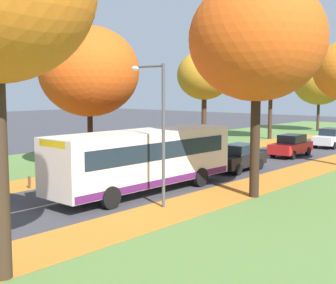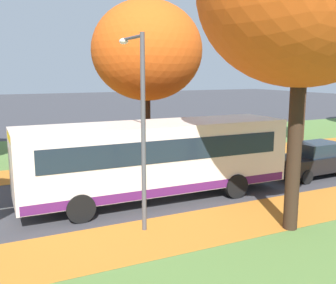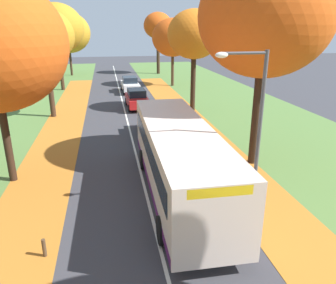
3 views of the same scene
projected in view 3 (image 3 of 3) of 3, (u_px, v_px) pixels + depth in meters
The scene contains 17 objects.
leaf_litter_left at pixel (42, 179), 15.29m from camera, with size 2.80×60.00×0.00m, color #B26B23.
grass_verge_right at pixel (260, 127), 23.25m from camera, with size 12.00×90.00×0.01m, color #517538.
leaf_litter_right at pixel (229, 164), 16.89m from camera, with size 2.80×60.00×0.00m, color #B26B23.
road_centre_line at pixel (131, 134), 21.65m from camera, with size 0.12×80.00×0.01m, color silver.
tree_left_mid at pixel (44, 36), 23.89m from camera, with size 4.35×4.35×8.05m.
tree_left_far at pixel (57, 28), 34.61m from camera, with size 5.69×5.69×9.12m.
tree_left_distant at pixel (68, 33), 45.69m from camera, with size 6.17×6.17×8.68m.
tree_right_near at pixel (265, 17), 14.78m from camera, with size 6.13×6.13×9.92m.
tree_right_mid at pixel (194, 35), 25.82m from camera, with size 4.26×4.26×8.07m.
tree_right_far at pixel (173, 38), 37.57m from camera, with size 4.77×4.77×7.68m.
tree_right_distant at pixel (158, 26), 47.16m from camera, with size 4.12×4.12×8.70m.
bollard_fifth at pixel (44, 248), 10.05m from camera, with size 0.12×0.12×0.61m, color #4C3823.
streetlamp_right at pixel (252, 116), 11.65m from camera, with size 1.89×0.28×6.00m.
bus at pixel (179, 157), 13.39m from camera, with size 2.77×10.43×2.98m.
car_black_lead at pixel (154, 123), 21.23m from camera, with size 1.87×4.24×1.62m.
car_red_following at pixel (137, 99), 28.39m from camera, with size 1.88×4.25×1.62m.
car_white_third_in_line at pixel (130, 84), 35.28m from camera, with size 1.90×4.26×1.62m.
Camera 3 is at (-1.37, -0.68, 6.74)m, focal length 35.00 mm.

